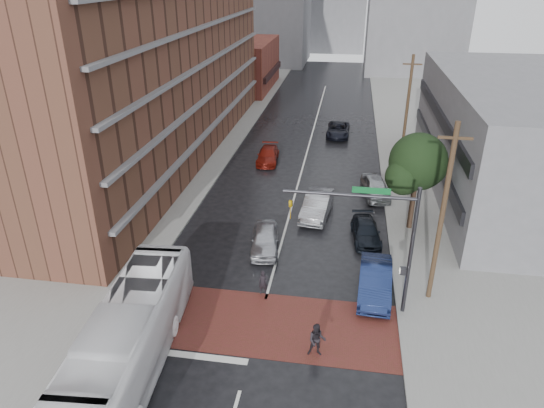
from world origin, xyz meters
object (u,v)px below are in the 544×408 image
(transit_bus, at_px, (129,339))
(car_parked_far, at_px, (375,187))
(pedestrian_b, at_px, (317,340))
(car_travel_c, at_px, (268,155))
(suv_travel, at_px, (338,130))
(car_travel_b, at_px, (317,205))
(car_parked_near, at_px, (375,281))
(pedestrian_a, at_px, (263,283))
(car_travel_a, at_px, (265,239))
(car_parked_mid, at_px, (366,232))

(transit_bus, distance_m, car_parked_far, 23.52)
(pedestrian_b, bearing_deg, transit_bus, -168.90)
(car_travel_c, height_order, suv_travel, suv_travel)
(car_travel_b, distance_m, car_parked_near, 9.83)
(pedestrian_b, bearing_deg, pedestrian_a, 123.83)
(car_travel_a, bearing_deg, suv_travel, 73.93)
(car_parked_mid, bearing_deg, car_travel_c, 116.90)
(car_parked_near, distance_m, car_parked_far, 13.15)
(car_travel_a, height_order, car_parked_near, car_parked_near)
(car_parked_near, bearing_deg, transit_bus, -142.98)
(car_travel_c, bearing_deg, transit_bus, -96.84)
(car_travel_a, bearing_deg, pedestrian_a, -88.65)
(car_parked_mid, bearing_deg, car_travel_a, -166.96)
(car_travel_a, xyz_separation_m, car_parked_near, (6.81, -3.70, 0.08))
(transit_bus, relative_size, pedestrian_a, 8.26)
(transit_bus, distance_m, car_travel_a, 11.90)
(car_parked_near, bearing_deg, car_travel_b, 116.11)
(car_parked_mid, bearing_deg, car_travel_b, 132.30)
(car_parked_mid, bearing_deg, pedestrian_a, -135.79)
(car_travel_b, xyz_separation_m, car_travel_c, (-5.38, 10.33, -0.18))
(car_parked_mid, height_order, car_parked_far, car_parked_far)
(car_travel_a, xyz_separation_m, suv_travel, (3.76, 24.63, -0.03))
(car_parked_mid, bearing_deg, suv_travel, 90.12)
(car_parked_near, bearing_deg, car_travel_a, 154.35)
(pedestrian_b, bearing_deg, car_parked_mid, 74.38)
(suv_travel, bearing_deg, transit_bus, -101.36)
(pedestrian_a, height_order, pedestrian_b, pedestrian_b)
(car_parked_near, xyz_separation_m, car_parked_far, (0.43, 13.14, -0.04))
(car_travel_c, xyz_separation_m, car_parked_near, (9.26, -19.36, 0.16))
(car_travel_c, relative_size, car_parked_mid, 1.08)
(car_travel_a, distance_m, car_parked_near, 7.75)
(car_travel_c, distance_m, suv_travel, 10.91)
(transit_bus, bearing_deg, car_travel_b, 62.34)
(car_parked_far, bearing_deg, pedestrian_b, -110.14)
(pedestrian_a, distance_m, suv_travel, 29.49)
(transit_bus, height_order, pedestrian_b, transit_bus)
(transit_bus, distance_m, car_parked_mid, 17.10)
(car_travel_c, relative_size, car_parked_far, 1.00)
(transit_bus, relative_size, pedestrian_b, 6.97)
(car_parked_far, bearing_deg, suv_travel, 92.72)
(car_parked_near, bearing_deg, pedestrian_b, -115.07)
(pedestrian_a, height_order, car_travel_a, car_travel_a)
(pedestrian_a, height_order, car_parked_far, car_parked_far)
(pedestrian_a, xyz_separation_m, car_travel_b, (2.21, 10.03, 0.11))
(pedestrian_a, xyz_separation_m, car_travel_c, (-3.17, 20.36, -0.06))
(car_travel_a, relative_size, car_parked_far, 0.95)
(car_travel_b, xyz_separation_m, car_parked_mid, (3.48, -3.03, -0.22))
(suv_travel, xyz_separation_m, car_parked_far, (3.48, -15.19, 0.07))
(pedestrian_a, bearing_deg, car_travel_c, 89.40)
(pedestrian_b, height_order, car_travel_a, pedestrian_b)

